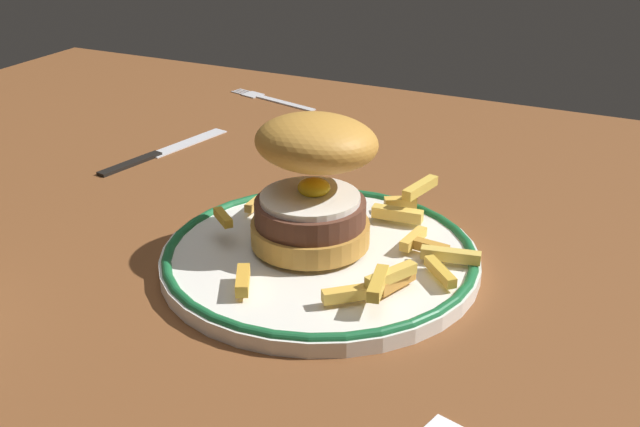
# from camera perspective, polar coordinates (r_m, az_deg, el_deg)

# --- Properties ---
(ground_plane) EXTENTS (1.32, 0.95, 0.04)m
(ground_plane) POSITION_cam_1_polar(r_m,az_deg,el_deg) (0.67, -2.90, -3.18)
(ground_plane) COLOR brown
(dinner_plate) EXTENTS (0.25, 0.25, 0.02)m
(dinner_plate) POSITION_cam_1_polar(r_m,az_deg,el_deg) (0.61, 0.00, -3.19)
(dinner_plate) COLOR white
(dinner_plate) RESTS_ON ground_plane
(burger) EXTENTS (0.10, 0.12, 0.11)m
(burger) POSITION_cam_1_polar(r_m,az_deg,el_deg) (0.60, -0.47, 2.69)
(burger) COLOR #BE8436
(burger) RESTS_ON dinner_plate
(fries_pile) EXTENTS (0.21, 0.22, 0.03)m
(fries_pile) POSITION_cam_1_polar(r_m,az_deg,el_deg) (0.60, 4.23, -2.09)
(fries_pile) COLOR #EBAE49
(fries_pile) RESTS_ON dinner_plate
(fork) EXTENTS (0.14, 0.05, 0.00)m
(fork) POSITION_cam_1_polar(r_m,az_deg,el_deg) (1.04, -3.71, 8.51)
(fork) COLOR silver
(fork) RESTS_ON ground_plane
(knife) EXTENTS (0.05, 0.18, 0.01)m
(knife) POSITION_cam_1_polar(r_m,az_deg,el_deg) (0.86, -12.13, 4.39)
(knife) COLOR black
(knife) RESTS_ON ground_plane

